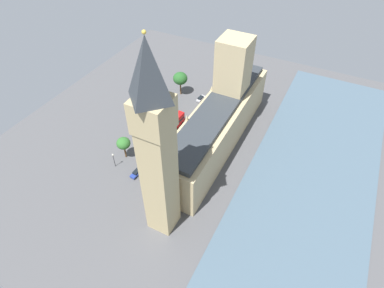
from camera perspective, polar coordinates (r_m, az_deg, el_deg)
The scene contains 13 objects.
ground_plane at distance 115.21m, azimuth 3.36°, elevation 0.55°, with size 141.30×141.30×0.00m, color #4C4C4F.
river_thames at distance 110.57m, azimuth 20.71°, elevation -5.25°, with size 39.01×127.17×0.25m, color #475B6B.
parliament_building at distance 109.79m, azimuth 5.02°, elevation 4.74°, with size 14.13×63.32×34.79m.
clock_tower at distance 70.85m, azimuth -6.41°, elevation -0.84°, with size 7.84×7.84×56.34m.
car_silver_far_end at distance 134.12m, azimuth 1.59°, elevation 8.20°, with size 2.20×4.82×1.74m.
double_decker_bus_leading at distance 118.67m, azimuth -3.23°, elevation 3.77°, with size 3.43×10.68×4.75m.
car_white_midblock at distance 111.54m, azimuth -6.99°, elevation -0.90°, with size 2.32×4.42×1.74m.
car_blue_under_trees at distance 104.62m, azimuth -9.99°, elevation -5.16°, with size 2.18×4.56×1.74m.
pedestrian_by_river_gate at distance 120.09m, azimuth 1.47°, elevation 3.23°, with size 0.70×0.69×1.69m.
plane_tree_opposite_hall at distance 134.29m, azimuth -2.12°, elevation 11.71°, with size 6.00×6.00×10.27m.
plane_tree_corner at distance 107.35m, azimuth -12.24°, elevation 0.11°, with size 4.64×4.64×8.33m.
plane_tree_trailing at distance 126.39m, azimuth -4.97°, elevation 8.31°, with size 6.11×6.11×8.48m.
street_lamp_kerbside at distance 106.46m, azimuth -13.96°, elevation -2.42°, with size 0.56×0.56×5.70m.
Camera 1 is at (-32.30, 78.07, 78.33)m, focal length 29.63 mm.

